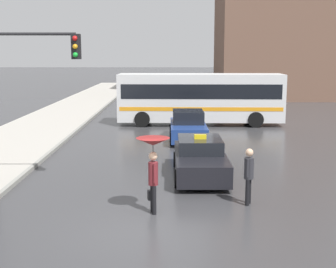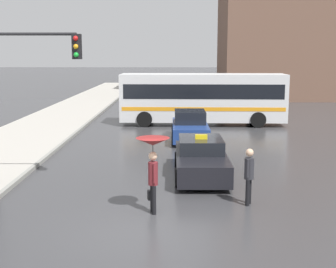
{
  "view_description": "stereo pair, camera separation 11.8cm",
  "coord_description": "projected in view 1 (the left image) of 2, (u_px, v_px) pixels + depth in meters",
  "views": [
    {
      "loc": [
        0.56,
        -11.15,
        4.44
      ],
      "look_at": [
        0.52,
        6.58,
        1.4
      ],
      "focal_mm": 50.0,
      "sensor_mm": 36.0,
      "label": 1
    },
    {
      "loc": [
        0.68,
        -11.15,
        4.44
      ],
      "look_at": [
        0.52,
        6.58,
        1.4
      ],
      "focal_mm": 50.0,
      "sensor_mm": 36.0,
      "label": 2
    }
  ],
  "objects": [
    {
      "name": "city_bus",
      "position": [
        201.0,
        97.0,
        29.6
      ],
      "size": [
        10.37,
        2.9,
        3.21
      ],
      "rotation": [
        0.0,
        0.0,
        1.54
      ],
      "color": "silver",
      "rests_on": "ground_plane"
    },
    {
      "name": "pedestrian_man",
      "position": [
        250.0,
        172.0,
        13.8
      ],
      "size": [
        0.37,
        0.42,
        1.71
      ],
      "rotation": [
        0.0,
        0.0,
        -1.99
      ],
      "color": "black",
      "rests_on": "ground_plane"
    },
    {
      "name": "ground_plane",
      "position": [
        147.0,
        233.0,
        11.74
      ],
      "size": [
        300.0,
        300.0,
        0.0
      ],
      "primitive_type": "plane",
      "color": "#38383A"
    },
    {
      "name": "pedestrian_with_umbrella",
      "position": [
        154.0,
        154.0,
        12.93
      ],
      "size": [
        0.93,
        0.93,
        2.16
      ],
      "rotation": [
        0.0,
        0.0,
        1.83
      ],
      "color": "black",
      "rests_on": "ground_plane"
    },
    {
      "name": "taxi",
      "position": [
        201.0,
        159.0,
        17.17
      ],
      "size": [
        1.91,
        4.7,
        1.55
      ],
      "rotation": [
        0.0,
        0.0,
        3.14
      ],
      "color": "black",
      "rests_on": "ground_plane"
    },
    {
      "name": "traffic_light",
      "position": [
        28.0,
        76.0,
        15.19
      ],
      "size": [
        3.07,
        0.38,
        5.37
      ],
      "color": "black",
      "rests_on": "ground_plane"
    },
    {
      "name": "sedan_red",
      "position": [
        189.0,
        127.0,
        24.43
      ],
      "size": [
        1.91,
        4.54,
        1.52
      ],
      "rotation": [
        0.0,
        0.0,
        3.14
      ],
      "color": "navy",
      "rests_on": "ground_plane"
    }
  ]
}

